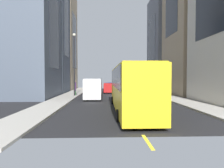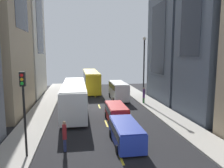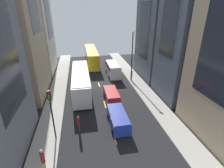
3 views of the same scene
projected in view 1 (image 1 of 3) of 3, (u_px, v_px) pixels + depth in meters
The scene contains 24 objects.
ground_plane at pixel (117, 96), 29.49m from camera, with size 40.62×40.62×0.00m, color black.
sidewalk_west at pixel (164, 95), 29.75m from camera, with size 2.71×44.00×0.15m, color #B2ADA3.
sidewalk_east at pixel (69, 96), 29.22m from camera, with size 2.71×44.00×0.15m, color #B2ADA3.
lane_stripe_0 at pixel (112, 88), 50.46m from camera, with size 0.16×2.00×0.01m, color yellow.
lane_stripe_1 at pixel (113, 90), 43.47m from camera, with size 0.16×2.00×0.01m, color yellow.
lane_stripe_2 at pixel (114, 92), 36.48m from camera, with size 0.16×2.00×0.01m, color yellow.
lane_stripe_3 at pixel (117, 96), 29.49m from camera, with size 0.16×2.00×0.01m, color yellow.
lane_stripe_4 at pixel (121, 102), 22.50m from camera, with size 0.16×2.00×0.01m, color yellow.
lane_stripe_5 at pixel (128, 113), 15.50m from camera, with size 0.16×2.00×0.01m, color yellow.
lane_stripe_6 at pixel (148, 142), 8.51m from camera, with size 0.16×2.00×0.01m, color yellow.
building_west_0 at pixel (169, 43), 43.63m from camera, with size 7.50×10.21×20.27m.
building_east_0 at pixel (56, 42), 44.66m from camera, with size 8.22×9.88×21.47m.
building_east_1 at pixel (49, 11), 35.07m from camera, with size 6.23×7.07×28.69m.
building_east_2 at pixel (27, 32), 26.55m from camera, with size 7.17×9.00×17.53m.
city_bus_white at pixel (136, 82), 31.50m from camera, with size 2.80×12.79×3.35m.
streetcar_yellow at pixel (130, 85), 16.53m from camera, with size 2.70×13.39×3.59m.
delivery_van_white at pixel (93, 87), 25.51m from camera, with size 2.25×6.07×2.58m.
car_blue_0 at pixel (109, 86), 41.37m from camera, with size 2.04×4.72×1.63m.
car_red_1 at pixel (109, 87), 35.84m from camera, with size 1.93×4.45×1.70m.
pedestrian_crossing_mid at pixel (140, 84), 46.50m from camera, with size 0.32×0.32×2.14m.
pedestrian_crossing_near at pixel (75, 87), 28.84m from camera, with size 0.32×0.32×2.14m.
pedestrian_waiting_curb at pixel (130, 85), 42.08m from camera, with size 0.29×0.29×2.16m.
traffic_light_near_corner at pixel (141, 72), 42.71m from camera, with size 0.32×0.44×5.47m.
streetlamp_near at pixel (74, 59), 28.37m from camera, with size 0.44×0.44×8.81m.
Camera 1 is at (1.84, 29.36, 2.75)m, focal length 32.15 mm.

